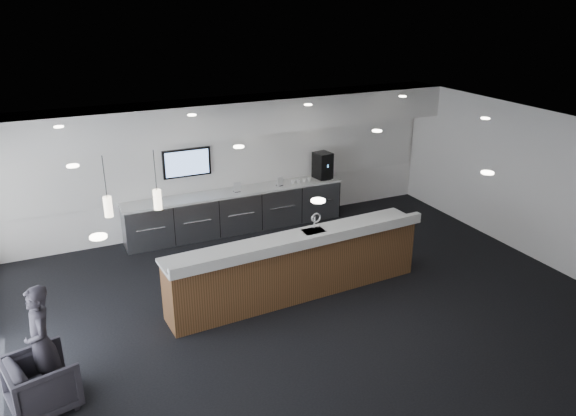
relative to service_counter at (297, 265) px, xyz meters
name	(u,v)px	position (x,y,z in m)	size (l,w,h in m)	color
ground	(309,305)	(0.03, -0.43, -0.58)	(10.00, 10.00, 0.00)	black
ceiling	(312,136)	(0.03, -0.43, 2.42)	(10.00, 8.00, 0.02)	black
back_wall	(230,163)	(0.03, 3.57, 0.92)	(10.00, 0.02, 3.00)	white
right_wall	(534,185)	(5.03, -0.43, 0.92)	(0.02, 8.00, 3.00)	white
soffit_bulkhead	(235,116)	(0.03, 3.12, 2.07)	(10.00, 0.90, 0.70)	white
alcove_panel	(230,159)	(0.03, 3.54, 1.02)	(9.80, 0.06, 1.40)	white
back_credenza	(237,210)	(0.03, 3.21, -0.10)	(5.06, 0.66, 0.95)	gray
wall_tv	(187,163)	(-0.97, 3.48, 1.07)	(1.05, 0.08, 0.62)	black
pendant_left	(149,188)	(-2.37, 0.37, 1.67)	(0.12, 0.12, 0.30)	#F8E5C2
pendant_right	(103,195)	(-3.07, 0.37, 1.67)	(0.12, 0.12, 0.30)	#F8E5C2
ceiling_can_lights	(312,138)	(0.03, -0.43, 2.39)	(7.00, 5.00, 0.02)	white
service_counter	(297,265)	(0.00, 0.00, 0.00)	(4.82, 1.08, 1.49)	#472F17
coffee_machine	(323,165)	(2.21, 3.22, 0.68)	(0.41, 0.50, 0.62)	black
info_sign_left	(237,187)	(0.02, 3.11, 0.49)	(0.16, 0.02, 0.23)	silver
info_sign_right	(280,181)	(1.05, 3.09, 0.48)	(0.16, 0.02, 0.22)	silver
armchair	(42,383)	(-4.26, -1.25, -0.20)	(0.80, 0.83, 0.75)	black
lounge_guest	(41,343)	(-4.20, -1.00, 0.23)	(0.59, 0.39, 1.61)	black
cup_0	(309,179)	(1.82, 3.12, 0.41)	(0.09, 0.09, 0.08)	white
cup_1	(304,180)	(1.68, 3.12, 0.41)	(0.09, 0.09, 0.08)	white
cup_2	(299,181)	(1.54, 3.12, 0.41)	(0.09, 0.09, 0.08)	white
cup_3	(293,182)	(1.40, 3.12, 0.41)	(0.09, 0.09, 0.08)	white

